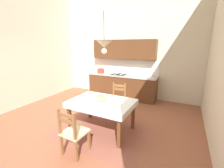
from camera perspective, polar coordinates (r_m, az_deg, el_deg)
name	(u,v)px	position (r m, az deg, el deg)	size (l,w,h in m)	color
ground_plane	(84,130)	(4.00, -10.44, -16.74)	(6.00, 6.37, 0.10)	#99563D
wall_back	(128,45)	(6.03, 5.93, 14.57)	(6.00, 0.12, 4.04)	beige
wall_left	(4,45)	(5.56, -35.68, 12.00)	(0.12, 6.37, 4.04)	beige
area_rug	(100,132)	(3.78, -4.51, -17.51)	(2.10, 1.60, 0.01)	#965444
kitchen_cabinetry	(122,76)	(5.86, 3.87, 3.16)	(2.67, 0.63, 2.20)	#56331C
dining_table	(102,106)	(3.57, -3.90, -8.14)	(1.48, 1.03, 0.75)	brown
dining_chair_kitchen_side	(118,100)	(4.45, 2.17, -6.10)	(0.45, 0.45, 0.93)	#D1BC89
dining_chair_camera_side	(73,133)	(3.01, -14.42, -17.39)	(0.44, 0.44, 0.93)	#D1BC89
fruit_bowl	(100,98)	(3.55, -4.39, -5.18)	(0.30, 0.30, 0.12)	tan
pendant_lamp	(104,45)	(3.13, -3.00, 14.65)	(0.32, 0.32, 0.80)	black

